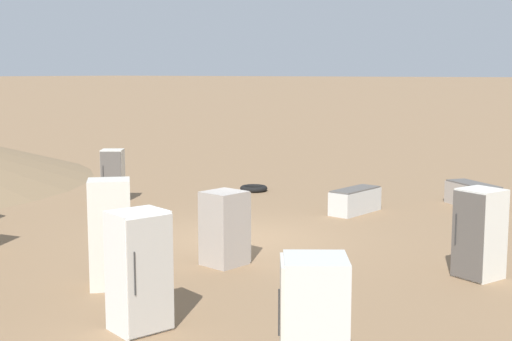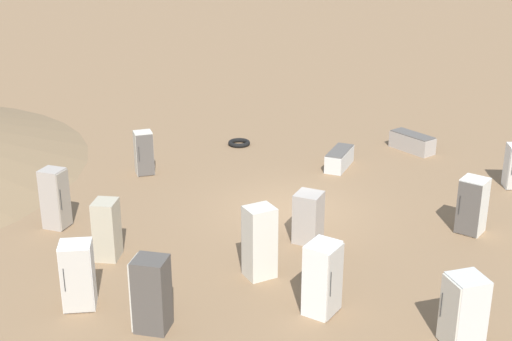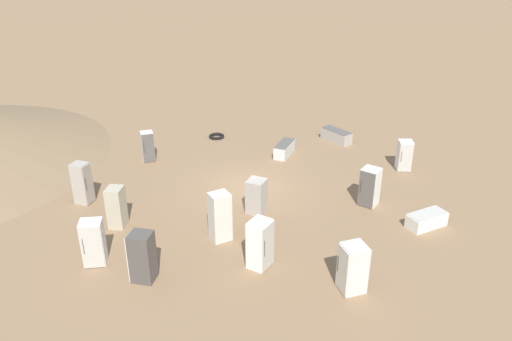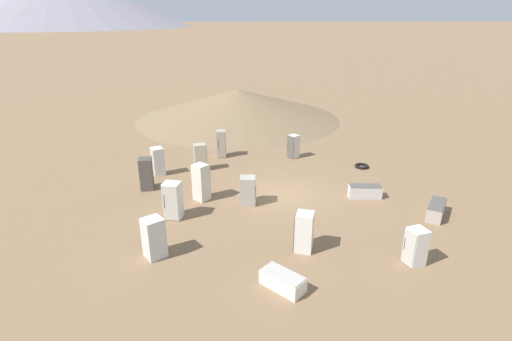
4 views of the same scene
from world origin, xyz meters
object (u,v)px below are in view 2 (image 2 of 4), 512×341
at_px(discarded_fridge_1, 464,311).
at_px(discarded_fridge_3, 339,159).
at_px(discarded_fridge_4, 55,198).
at_px(discarded_fridge_13, 323,279).
at_px(discarded_fridge_8, 151,294).
at_px(scrap_tire, 239,143).
at_px(discarded_fridge_10, 259,242).
at_px(discarded_fridge_12, 78,276).
at_px(discarded_fridge_7, 107,229).
at_px(discarded_fridge_5, 412,142).
at_px(discarded_fridge_9, 309,217).
at_px(discarded_fridge_6, 472,206).
at_px(discarded_fridge_11, 144,153).

relative_size(discarded_fridge_1, discarded_fridge_3, 0.96).
xyz_separation_m(discarded_fridge_4, discarded_fridge_13, (-8.45, 2.46, -0.02)).
xyz_separation_m(discarded_fridge_1, discarded_fridge_8, (6.72, 1.27, 0.05)).
height_order(discarded_fridge_1, scrap_tire, discarded_fridge_1).
bearing_deg(discarded_fridge_8, discarded_fridge_13, -67.27).
bearing_deg(discarded_fridge_13, scrap_tire, -136.86).
bearing_deg(discarded_fridge_10, discarded_fridge_12, 171.41).
xyz_separation_m(discarded_fridge_7, scrap_tire, (-0.60, -10.02, -0.74)).
xyz_separation_m(discarded_fridge_5, discarded_fridge_10, (3.02, 11.08, 0.63)).
bearing_deg(scrap_tire, discarded_fridge_12, 89.62).
relative_size(discarded_fridge_1, discarded_fridge_9, 1.14).
bearing_deg(discarded_fridge_7, scrap_tire, 77.73).
xyz_separation_m(discarded_fridge_4, discarded_fridge_8, (-4.90, 4.19, -0.02)).
height_order(discarded_fridge_5, discarded_fridge_6, discarded_fridge_6).
relative_size(discarded_fridge_3, discarded_fridge_5, 0.94).
bearing_deg(discarded_fridge_12, discarded_fridge_6, -165.14).
relative_size(discarded_fridge_6, discarded_fridge_8, 0.94).
height_order(discarded_fridge_9, discarded_fridge_12, discarded_fridge_12).
height_order(discarded_fridge_9, discarded_fridge_11, discarded_fridge_11).
xyz_separation_m(discarded_fridge_1, discarded_fridge_6, (-0.16, -5.94, -0.00)).
bearing_deg(discarded_fridge_12, discarded_fridge_7, -100.99).
relative_size(discarded_fridge_5, discarded_fridge_12, 1.09).
distance_m(discarded_fridge_4, scrap_tire, 9.21).
bearing_deg(discarded_fridge_13, discarded_fridge_7, -83.58).
height_order(discarded_fridge_11, scrap_tire, discarded_fridge_11).
relative_size(discarded_fridge_3, scrap_tire, 1.99).
relative_size(discarded_fridge_6, scrap_tire, 1.90).
bearing_deg(discarded_fridge_9, discarded_fridge_8, -106.04).
distance_m(discarded_fridge_3, discarded_fridge_12, 11.94).
height_order(discarded_fridge_9, discarded_fridge_10, discarded_fridge_10).
height_order(discarded_fridge_6, discarded_fridge_8, discarded_fridge_8).
distance_m(discarded_fridge_7, discarded_fridge_13, 6.20).
xyz_separation_m(discarded_fridge_5, discarded_fridge_9, (2.23, 8.76, 0.39)).
bearing_deg(discarded_fridge_11, discarded_fridge_8, 81.23).
bearing_deg(discarded_fridge_1, discarded_fridge_10, 37.96).
bearing_deg(discarded_fridge_9, discarded_fridge_3, 100.14).
xyz_separation_m(discarded_fridge_1, discarded_fridge_9, (4.27, -4.07, -0.10)).
relative_size(discarded_fridge_6, discarded_fridge_9, 1.13).
distance_m(discarded_fridge_1, discarded_fridge_8, 6.84).
relative_size(discarded_fridge_9, discarded_fridge_13, 0.82).
height_order(discarded_fridge_4, discarded_fridge_13, discarded_fridge_4).
xyz_separation_m(discarded_fridge_8, discarded_fridge_12, (2.03, -0.36, -0.04)).
xyz_separation_m(discarded_fridge_11, discarded_fridge_12, (-2.20, 8.58, 0.07)).
relative_size(discarded_fridge_8, discarded_fridge_9, 1.21).
bearing_deg(discarded_fridge_5, discarded_fridge_10, 21.05).
bearing_deg(discarded_fridge_8, discarded_fridge_6, -46.94).
xyz_separation_m(discarded_fridge_10, scrap_tire, (3.61, -9.87, -0.88)).
relative_size(discarded_fridge_10, discarded_fridge_12, 1.14).
bearing_deg(discarded_fridge_6, discarded_fridge_3, -22.44).
xyz_separation_m(discarded_fridge_1, discarded_fridge_12, (8.76, 0.90, 0.01)).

